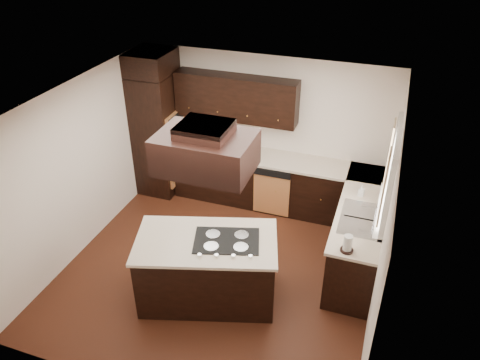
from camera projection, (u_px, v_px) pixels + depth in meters
The scene contains 30 objects.
floor at pixel (220, 268), 6.69m from camera, with size 4.20×4.20×0.02m, color #592917.
ceiling at pixel (215, 103), 5.39m from camera, with size 4.20×4.20×0.02m, color white.
wall_back at pixel (264, 129), 7.74m from camera, with size 4.20×0.02×2.50m, color #F4E2D0.
wall_front at pixel (134, 312), 4.34m from camera, with size 4.20×0.02×2.50m, color #F4E2D0.
wall_left at pixel (79, 168), 6.63m from camera, with size 0.02×4.20×2.50m, color #F4E2D0.
wall_right at pixel (386, 227), 5.45m from camera, with size 0.02×4.20×2.50m, color #F4E2D0.
oven_column at pixel (158, 134), 8.01m from camera, with size 0.65×0.75×2.12m, color black.
wall_oven_face at pixel (176, 134), 7.88m from camera, with size 0.05×0.62×0.78m, color #D48449.
base_cabinets_back at pixel (260, 180), 7.90m from camera, with size 2.93×0.60×0.88m, color black.
base_cabinets_right at pixel (359, 232), 6.68m from camera, with size 0.60×2.40×0.88m, color black.
countertop_back at pixel (260, 157), 7.65m from camera, with size 2.93×0.63×0.04m, color beige.
countertop_right at pixel (362, 206), 6.45m from camera, with size 0.63×2.40×0.04m, color beige.
upper_cabinets at pixel (236, 98), 7.43m from camera, with size 2.00×0.34×0.72m, color black.
dishwasher_front at pixel (271, 195), 7.61m from camera, with size 0.60×0.05×0.72m, color #D48449.
window_frame at pixel (391, 174), 5.70m from camera, with size 0.06×1.32×1.12m, color silver.
window_pane at pixel (394, 175), 5.69m from camera, with size 0.00×1.20×1.00m, color white.
curtain_left at pixel (384, 187), 5.35m from camera, with size 0.02×0.34×0.90m, color beige.
curtain_right at pixel (389, 155), 6.02m from camera, with size 0.02×0.34×0.90m, color beige.
sink_rim at pixel (361, 219), 6.15m from camera, with size 0.52×0.84×0.01m, color silver.
island at pixel (207, 270), 6.01m from camera, with size 1.69×0.92×0.88m, color black.
island_top at pixel (206, 242), 5.77m from camera, with size 1.75×0.98×0.04m, color beige.
cooktop at pixel (227, 241), 5.75m from camera, with size 0.80×0.53×0.01m, color black.
range_hood at pixel (205, 153), 5.09m from camera, with size 1.05×0.72×0.42m, color black.
hood_duct at pixel (204, 130), 4.95m from camera, with size 0.55×0.50×0.13m, color black.
blender_base at pixel (197, 143), 7.94m from camera, with size 0.15×0.15×0.10m, color silver.
blender_pitcher at pixel (196, 133), 7.85m from camera, with size 0.13×0.13×0.26m, color silver.
spice_rack at pixel (232, 144), 7.67m from camera, with size 0.35×0.09×0.29m, color black.
mixing_bowl at pixel (196, 145), 7.92m from camera, with size 0.25×0.25×0.06m, color silver.
soap_bottle at pixel (362, 191), 6.58m from camera, with size 0.08×0.08×0.17m, color silver.
paper_towel at pixel (348, 244), 5.53m from camera, with size 0.10×0.10×0.23m, color silver.
Camera 1 is at (1.94, -4.69, 4.55)m, focal length 35.00 mm.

